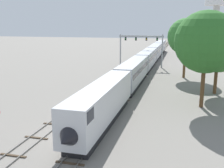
% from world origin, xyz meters
% --- Properties ---
extents(ground_plane, '(400.00, 400.00, 0.00)m').
position_xyz_m(ground_plane, '(0.00, 0.00, 0.00)').
color(ground_plane, gray).
extents(track_main, '(2.60, 200.00, 0.16)m').
position_xyz_m(track_main, '(2.00, 60.00, 0.07)').
color(track_main, slate).
rests_on(track_main, ground).
extents(track_near, '(2.60, 160.00, 0.16)m').
position_xyz_m(track_near, '(-3.50, 40.00, 0.07)').
color(track_near, slate).
rests_on(track_near, ground).
extents(passenger_train, '(3.04, 103.22, 4.80)m').
position_xyz_m(passenger_train, '(2.00, 45.26, 2.61)').
color(passenger_train, silver).
rests_on(passenger_train, ground).
extents(signal_gantry, '(12.10, 0.49, 8.93)m').
position_xyz_m(signal_gantry, '(-0.25, 48.11, 6.49)').
color(signal_gantry, '#999BA0').
rests_on(signal_gantry, ground).
extents(water_tower, '(9.89, 9.89, 24.92)m').
position_xyz_m(water_tower, '(23.50, 96.84, 19.66)').
color(water_tower, beige).
rests_on(water_tower, ground).
extents(trackside_tree_left, '(8.52, 8.52, 12.25)m').
position_xyz_m(trackside_tree_left, '(16.44, 22.09, 7.98)').
color(trackside_tree_left, brown).
rests_on(trackside_tree_left, ground).
extents(trackside_tree_mid, '(7.84, 7.84, 12.90)m').
position_xyz_m(trackside_tree_mid, '(11.34, 35.22, 8.96)').
color(trackside_tree_mid, brown).
rests_on(trackside_tree_mid, ground).
extents(trackside_tree_right, '(8.54, 8.54, 13.49)m').
position_xyz_m(trackside_tree_right, '(13.76, 13.61, 9.20)').
color(trackside_tree_right, brown).
rests_on(trackside_tree_right, ground).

